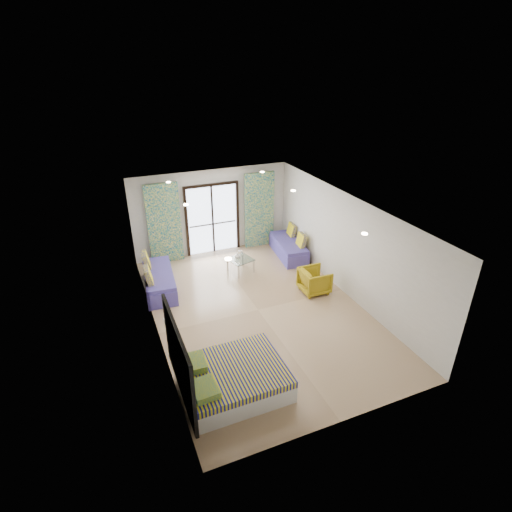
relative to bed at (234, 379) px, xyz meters
name	(u,v)px	position (x,y,z in m)	size (l,w,h in m)	color
floor	(258,310)	(1.48, 2.31, -0.27)	(5.00, 7.50, 0.01)	#967859
ceiling	(258,209)	(1.48, 2.31, 2.43)	(5.00, 7.50, 0.01)	silver
wall_back	(212,212)	(1.48, 6.06, 1.08)	(5.00, 0.01, 2.70)	silver
wall_front	(349,362)	(1.48, -1.44, 1.08)	(5.00, 0.01, 2.70)	silver
wall_left	(152,283)	(-1.02, 2.31, 1.08)	(0.01, 7.50, 2.70)	silver
wall_right	(347,246)	(3.98, 2.31, 1.08)	(0.01, 7.50, 2.70)	silver
balcony_door	(212,215)	(1.48, 6.03, 0.99)	(1.76, 0.08, 2.28)	black
balcony_rail	(213,224)	(1.48, 6.04, 0.68)	(1.52, 0.03, 0.04)	#595451
curtain_left	(164,224)	(-0.07, 5.88, 0.98)	(1.00, 0.10, 2.50)	white
curtain_right	(259,210)	(3.03, 5.88, 0.98)	(1.00, 0.10, 2.50)	white
downlight_a	(228,259)	(0.08, 0.31, 2.40)	(0.12, 0.12, 0.02)	#FFE0B2
downlight_b	(365,234)	(2.88, 0.31, 2.40)	(0.12, 0.12, 0.02)	#FFE0B2
downlight_c	(186,205)	(0.08, 3.31, 2.40)	(0.12, 0.12, 0.02)	#FFE0B2
downlight_d	(293,191)	(2.88, 3.31, 2.40)	(0.12, 0.12, 0.02)	#FFE0B2
downlight_e	(168,182)	(0.08, 5.31, 2.40)	(0.12, 0.12, 0.02)	#FFE0B2
downlight_f	(262,172)	(2.88, 5.31, 2.40)	(0.12, 0.12, 0.02)	#FFE0B2
headboard	(179,361)	(-0.98, 0.00, 0.78)	(0.06, 2.10, 1.50)	black
switch_plate	(164,321)	(-0.99, 1.25, 0.78)	(0.02, 0.10, 0.10)	silver
bed	(234,379)	(0.00, 0.00, 0.00)	(1.89, 1.54, 0.65)	silver
daybed_left	(159,280)	(-0.64, 4.25, 0.03)	(0.93, 2.01, 0.96)	#4A409A
daybed_right	(289,247)	(3.59, 4.78, 0.01)	(0.93, 1.91, 0.91)	#4A409A
coffee_table	(241,260)	(1.78, 4.36, 0.10)	(0.79, 0.79, 0.74)	silver
vase	(237,256)	(1.71, 4.43, 0.24)	(0.18, 0.19, 0.18)	white
armchair	(315,279)	(3.23, 2.54, 0.10)	(0.72, 0.68, 0.74)	#A38A15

